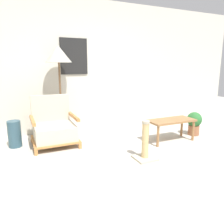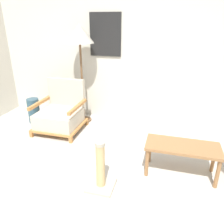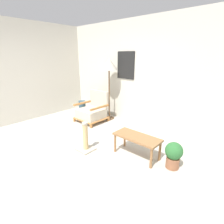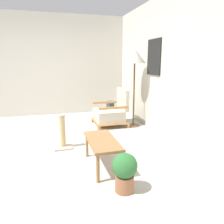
% 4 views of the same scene
% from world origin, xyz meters
% --- Properties ---
extents(ground_plane, '(14.00, 14.00, 0.00)m').
position_xyz_m(ground_plane, '(0.00, 0.00, 0.00)').
color(ground_plane, '#B7B2A8').
extents(wall_back, '(8.00, 0.09, 2.70)m').
position_xyz_m(wall_back, '(-0.00, 2.41, 1.35)').
color(wall_back, beige).
rests_on(wall_back, ground_plane).
extents(wall_left, '(0.06, 8.00, 2.70)m').
position_xyz_m(wall_left, '(-2.34, 0.50, 1.35)').
color(wall_left, beige).
rests_on(wall_left, ground_plane).
extents(armchair, '(0.75, 0.72, 0.85)m').
position_xyz_m(armchair, '(-0.85, 1.62, 0.30)').
color(armchair, '#B2753D').
rests_on(armchair, ground_plane).
extents(floor_lamp, '(0.48, 0.48, 1.73)m').
position_xyz_m(floor_lamp, '(-0.62, 2.08, 1.52)').
color(floor_lamp, brown).
rests_on(floor_lamp, ground_plane).
extents(coffee_table, '(0.87, 0.38, 0.41)m').
position_xyz_m(coffee_table, '(1.13, 0.92, 0.35)').
color(coffee_table, olive).
rests_on(coffee_table, ground_plane).
extents(vase, '(0.22, 0.22, 0.46)m').
position_xyz_m(vase, '(-1.49, 1.78, 0.23)').
color(vase, '#2D4C5B').
rests_on(vase, ground_plane).
extents(potted_plant, '(0.29, 0.29, 0.46)m').
position_xyz_m(potted_plant, '(1.79, 1.02, 0.26)').
color(potted_plant, '#935B3D').
rests_on(potted_plant, ground_plane).
extents(scratching_post, '(0.31, 0.31, 0.59)m').
position_xyz_m(scratching_post, '(0.26, 0.43, 0.22)').
color(scratching_post, '#B2A893').
rests_on(scratching_post, ground_plane).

